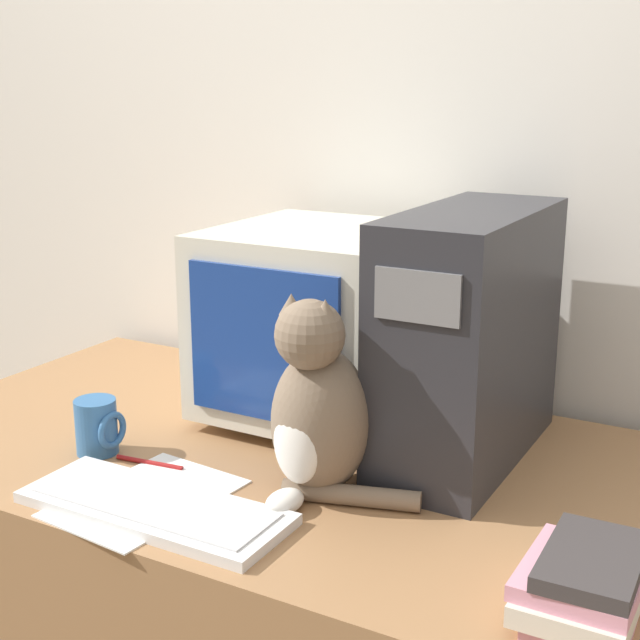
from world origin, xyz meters
name	(u,v)px	position (x,y,z in m)	size (l,w,h in m)	color
wall_back	(397,170)	(0.00, 0.92, 1.25)	(7.00, 0.05, 2.50)	silver
desk	(285,631)	(0.00, 0.43, 0.39)	(1.56, 0.85, 0.77)	#9E7047
crt_monitor	(318,322)	(-0.03, 0.61, 0.97)	(0.39, 0.42, 0.39)	beige
computer_tower	(469,336)	(0.30, 0.57, 1.00)	(0.20, 0.48, 0.45)	#28282D
keyboard	(154,507)	(-0.05, 0.11, 0.78)	(0.45, 0.17, 0.02)	silver
cat	(318,411)	(0.14, 0.31, 0.92)	(0.27, 0.23, 0.34)	#7A6651
book_stack	(585,585)	(0.62, 0.16, 0.82)	(0.15, 0.22, 0.09)	pink
pen	(150,463)	(-0.17, 0.25, 0.78)	(0.14, 0.03, 0.01)	maroon
paper_sheet	(146,498)	(-0.09, 0.15, 0.77)	(0.24, 0.31, 0.00)	white
mug	(98,427)	(-0.29, 0.25, 0.82)	(0.08, 0.08, 0.10)	#33669E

